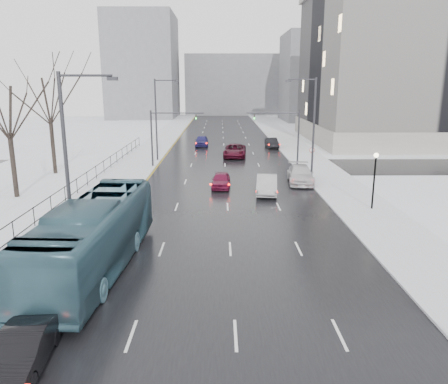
{
  "coord_description": "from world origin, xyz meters",
  "views": [
    {
      "loc": [
        -0.58,
        -1.91,
        9.41
      ],
      "look_at": [
        -0.33,
        25.88,
        2.5
      ],
      "focal_mm": 35.0,
      "sensor_mm": 36.0,
      "label": 1
    }
  ],
  "objects_px": {
    "sedan_right_cross": "(235,151)",
    "streetlight_l_far": "(158,116)",
    "sedan_center_far": "(202,141)",
    "sedan_left_near": "(23,350)",
    "sedan_right_distant": "(272,143)",
    "sedan_right_near": "(267,184)",
    "mast_signal_right": "(289,132)",
    "lamppost_r_mid": "(375,173)",
    "streetlight_l_near": "(71,161)",
    "sedan_right_far": "(300,174)",
    "streetlight_r_mid": "(311,125)",
    "tree_park_e": "(56,174)",
    "sedan_center_near": "(221,180)",
    "mast_signal_left": "(161,132)",
    "tree_park_d": "(17,198)",
    "no_uturn_sign": "(312,153)"
  },
  "relations": [
    {
      "from": "sedan_right_cross",
      "to": "streetlight_l_far",
      "type": "bearing_deg",
      "value": -158.39
    },
    {
      "from": "sedan_right_cross",
      "to": "sedan_center_far",
      "type": "relative_size",
      "value": 1.25
    },
    {
      "from": "sedan_left_near",
      "to": "sedan_right_distant",
      "type": "height_order",
      "value": "sedan_right_distant"
    },
    {
      "from": "sedan_right_cross",
      "to": "sedan_right_near",
      "type": "bearing_deg",
      "value": -79.19
    },
    {
      "from": "mast_signal_right",
      "to": "sedan_right_cross",
      "type": "distance_m",
      "value": 9.68
    },
    {
      "from": "lamppost_r_mid",
      "to": "sedan_left_near",
      "type": "relative_size",
      "value": 1.01
    },
    {
      "from": "streetlight_l_near",
      "to": "mast_signal_right",
      "type": "xyz_separation_m",
      "value": [
        15.49,
        28.0,
        -1.51
      ]
    },
    {
      "from": "mast_signal_right",
      "to": "sedan_right_far",
      "type": "height_order",
      "value": "mast_signal_right"
    },
    {
      "from": "sedan_left_near",
      "to": "streetlight_r_mid",
      "type": "bearing_deg",
      "value": 57.82
    },
    {
      "from": "tree_park_e",
      "to": "sedan_center_far",
      "type": "bearing_deg",
      "value": 55.11
    },
    {
      "from": "sedan_center_near",
      "to": "mast_signal_left",
      "type": "bearing_deg",
      "value": 126.13
    },
    {
      "from": "tree_park_d",
      "to": "tree_park_e",
      "type": "height_order",
      "value": "tree_park_e"
    },
    {
      "from": "sedan_left_near",
      "to": "sedan_right_near",
      "type": "bearing_deg",
      "value": 61.85
    },
    {
      "from": "streetlight_r_mid",
      "to": "lamppost_r_mid",
      "type": "relative_size",
      "value": 2.34
    },
    {
      "from": "mast_signal_left",
      "to": "sedan_center_near",
      "type": "xyz_separation_m",
      "value": [
        6.83,
        -10.47,
        -3.36
      ]
    },
    {
      "from": "mast_signal_right",
      "to": "sedan_right_far",
      "type": "bearing_deg",
      "value": -90.84
    },
    {
      "from": "sedan_right_near",
      "to": "sedan_right_far",
      "type": "distance_m",
      "value": 5.63
    },
    {
      "from": "streetlight_l_near",
      "to": "sedan_right_distant",
      "type": "relative_size",
      "value": 2.26
    },
    {
      "from": "tree_park_d",
      "to": "sedan_right_far",
      "type": "bearing_deg",
      "value": 12.19
    },
    {
      "from": "mast_signal_right",
      "to": "sedan_left_near",
      "type": "relative_size",
      "value": 1.53
    },
    {
      "from": "sedan_center_far",
      "to": "sedan_right_distant",
      "type": "bearing_deg",
      "value": -10.09
    },
    {
      "from": "tree_park_d",
      "to": "mast_signal_left",
      "type": "xyz_separation_m",
      "value": [
        10.47,
        14.0,
        4.11
      ]
    },
    {
      "from": "tree_park_d",
      "to": "sedan_right_near",
      "type": "bearing_deg",
      "value": 3.12
    },
    {
      "from": "no_uturn_sign",
      "to": "sedan_right_far",
      "type": "height_order",
      "value": "no_uturn_sign"
    },
    {
      "from": "lamppost_r_mid",
      "to": "mast_signal_left",
      "type": "height_order",
      "value": "mast_signal_left"
    },
    {
      "from": "sedan_left_near",
      "to": "sedan_right_far",
      "type": "relative_size",
      "value": 0.73
    },
    {
      "from": "streetlight_r_mid",
      "to": "sedan_center_far",
      "type": "xyz_separation_m",
      "value": [
        -11.58,
        25.2,
        -4.75
      ]
    },
    {
      "from": "streetlight_l_near",
      "to": "streetlight_l_far",
      "type": "xyz_separation_m",
      "value": [
        0.0,
        32.0,
        0.0
      ]
    },
    {
      "from": "mast_signal_right",
      "to": "streetlight_l_far",
      "type": "bearing_deg",
      "value": 165.52
    },
    {
      "from": "no_uturn_sign",
      "to": "streetlight_l_far",
      "type": "bearing_deg",
      "value": 155.27
    },
    {
      "from": "mast_signal_right",
      "to": "sedan_center_near",
      "type": "bearing_deg",
      "value": -126.77
    },
    {
      "from": "sedan_right_near",
      "to": "sedan_right_far",
      "type": "xyz_separation_m",
      "value": [
        3.7,
        4.24,
        0.02
      ]
    },
    {
      "from": "mast_signal_right",
      "to": "mast_signal_left",
      "type": "height_order",
      "value": "same"
    },
    {
      "from": "streetlight_l_far",
      "to": "sedan_right_distant",
      "type": "height_order",
      "value": "streetlight_l_far"
    },
    {
      "from": "sedan_right_distant",
      "to": "streetlight_l_near",
      "type": "bearing_deg",
      "value": -113.23
    },
    {
      "from": "sedan_right_far",
      "to": "sedan_right_distant",
      "type": "relative_size",
      "value": 1.31
    },
    {
      "from": "tree_park_e",
      "to": "no_uturn_sign",
      "type": "bearing_deg",
      "value": 0.0
    },
    {
      "from": "tree_park_e",
      "to": "sedan_left_near",
      "type": "xyz_separation_m",
      "value": [
        11.0,
        -32.94,
        0.74
      ]
    },
    {
      "from": "lamppost_r_mid",
      "to": "sedan_right_distant",
      "type": "xyz_separation_m",
      "value": [
        -3.8,
        33.34,
        -2.18
      ]
    },
    {
      "from": "streetlight_r_mid",
      "to": "streetlight_l_far",
      "type": "bearing_deg",
      "value": 143.7
    },
    {
      "from": "sedan_left_near",
      "to": "sedan_right_far",
      "type": "distance_m",
      "value": 31.79
    },
    {
      "from": "sedan_right_near",
      "to": "sedan_right_cross",
      "type": "relative_size",
      "value": 0.82
    },
    {
      "from": "mast_signal_left",
      "to": "no_uturn_sign",
      "type": "distance_m",
      "value": 17.1
    },
    {
      "from": "tree_park_d",
      "to": "streetlight_l_far",
      "type": "bearing_deg",
      "value": 61.85
    },
    {
      "from": "tree_park_e",
      "to": "sedan_right_far",
      "type": "xyz_separation_m",
      "value": [
        25.4,
        -4.6,
        0.88
      ]
    },
    {
      "from": "sedan_center_far",
      "to": "mast_signal_left",
      "type": "bearing_deg",
      "value": -102.94
    },
    {
      "from": "mast_signal_left",
      "to": "sedan_right_cross",
      "type": "bearing_deg",
      "value": 38.52
    },
    {
      "from": "sedan_left_near",
      "to": "sedan_right_cross",
      "type": "xyz_separation_m",
      "value": [
        8.56,
        43.85,
        0.14
      ]
    },
    {
      "from": "no_uturn_sign",
      "to": "sedan_right_far",
      "type": "bearing_deg",
      "value": -113.51
    },
    {
      "from": "streetlight_l_far",
      "to": "mast_signal_left",
      "type": "height_order",
      "value": "streetlight_l_far"
    }
  ]
}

